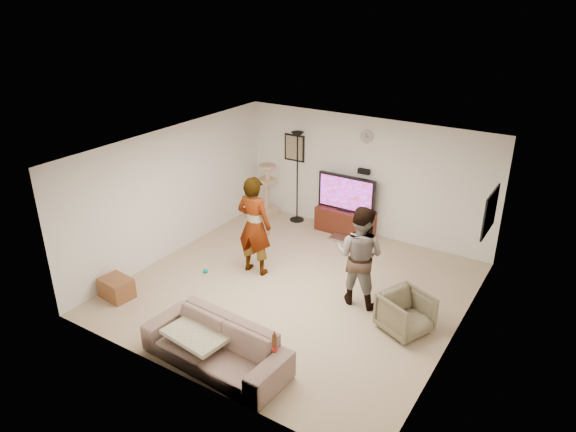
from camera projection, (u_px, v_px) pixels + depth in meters
The scene contains 24 objects.
floor at pixel (295, 288), 9.20m from camera, with size 5.50×5.50×0.02m, color tan.
ceiling at pixel (296, 150), 8.19m from camera, with size 5.50×5.50×0.02m, color silver.
wall_back at pixel (365, 176), 10.82m from camera, with size 5.50×0.04×2.50m, color white.
wall_front at pixel (180, 300), 6.57m from camera, with size 5.50×0.04×2.50m, color white.
wall_left at pixel (173, 191), 10.04m from camera, with size 0.04×5.50×2.50m, color white.
wall_right at pixel (462, 267), 7.35m from camera, with size 0.04×5.50×2.50m, color white.
wall_clock at pixel (367, 137), 10.46m from camera, with size 0.26×0.26×0.04m, color silver.
wall_speaker at pixel (364, 171), 10.72m from camera, with size 0.25×0.10×0.10m, color black.
picture_back at pixel (294, 148), 11.50m from camera, with size 0.42×0.03×0.52m, color #7D6E59.
picture_right at pixel (490, 212), 8.50m from camera, with size 0.03×0.78×0.62m, color tan.
tv_stand at pixel (345, 221), 11.17m from camera, with size 1.26×0.45×0.52m, color #3A150C.
console_box at pixel (340, 239), 10.91m from camera, with size 0.40×0.30×0.07m, color #B4B4B5.
tv at pixel (346, 193), 10.91m from camera, with size 1.27×0.08×0.76m, color black.
tv_screen at pixel (345, 194), 10.88m from camera, with size 1.17×0.01×0.67m, color #8F2EEA.
floor_lamp at pixel (297, 178), 11.45m from camera, with size 0.32×0.32×2.04m, color black.
cat_tree at pixel (266, 190), 11.84m from camera, with size 0.40×0.40×1.26m, color tan.
person_left at pixel (254, 226), 9.37m from camera, with size 0.68×0.44×1.85m, color #969696.
person_right at pixel (360, 256), 8.48m from camera, with size 0.83×0.65×1.71m, color #2C5486.
sofa at pixel (216, 345), 7.23m from camera, with size 2.14×0.84×0.63m, color #775D53.
throw_blanket at pixel (200, 332), 7.32m from camera, with size 0.90×0.70×0.06m, color #BEB591.
beer_bottle at pixel (275, 343), 6.57m from camera, with size 0.06×0.06×0.25m, color #4B270F.
armchair at pixel (406, 313), 7.94m from camera, with size 0.68×0.70×0.63m, color brown.
side_table at pixel (117, 288), 8.86m from camera, with size 0.53×0.40×0.35m, color brown.
toy_ball at pixel (206, 271), 9.67m from camera, with size 0.09×0.09×0.09m, color #0093A4.
Camera 1 is at (4.12, -6.75, 4.87)m, focal length 32.69 mm.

